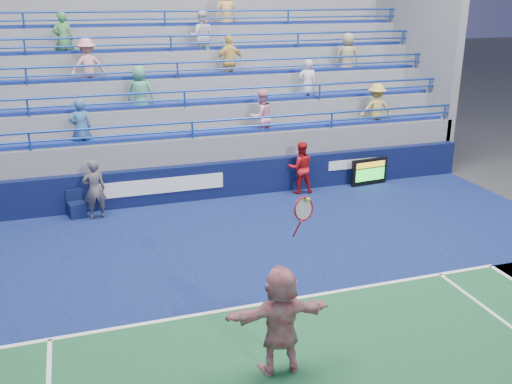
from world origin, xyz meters
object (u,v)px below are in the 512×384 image
object	(u,v)px
judge_chair	(77,209)
ball_girl	(300,168)
tennis_player	(280,320)
line_judge	(94,189)
serve_speed_board	(369,172)

from	to	relation	value
judge_chair	ball_girl	world-z (taller)	ball_girl
tennis_player	line_judge	xyz separation A→B (m)	(-2.50, 7.91, -0.10)
judge_chair	line_judge	size ratio (longest dim) A/B	0.45
serve_speed_board	tennis_player	xyz separation A→B (m)	(-6.11, -8.21, 0.50)
line_judge	ball_girl	bearing A→B (deg)	172.91
judge_chair	line_judge	distance (m)	0.83
judge_chair	tennis_player	size ratio (longest dim) A/B	0.25
serve_speed_board	tennis_player	distance (m)	10.25
judge_chair	ball_girl	xyz separation A→B (m)	(6.70, -0.01, 0.57)
tennis_player	ball_girl	xyz separation A→B (m)	(3.68, 8.17, -0.12)
serve_speed_board	judge_chair	world-z (taller)	serve_speed_board
serve_speed_board	judge_chair	xyz separation A→B (m)	(-9.12, -0.03, -0.20)
serve_speed_board	ball_girl	distance (m)	2.45
serve_speed_board	tennis_player	size ratio (longest dim) A/B	0.42
line_judge	ball_girl	xyz separation A→B (m)	(6.18, 0.26, -0.03)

